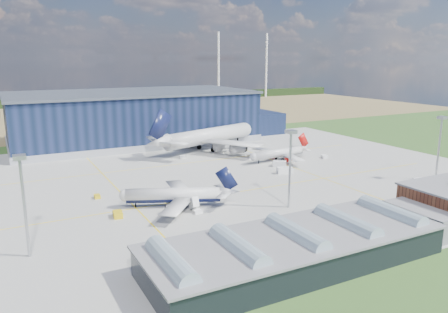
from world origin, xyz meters
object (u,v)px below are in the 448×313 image
at_px(gse_van_b, 279,164).
at_px(airstair, 194,206).
at_px(light_mast_west, 23,190).
at_px(airliner_navy, 173,188).
at_px(car_a, 420,205).
at_px(light_mast_center, 290,156).
at_px(gse_van_c, 420,181).
at_px(gse_cart_b, 183,157).
at_px(gse_cart_a, 324,157).
at_px(gse_tug_a, 118,214).
at_px(gse_tug_b, 97,196).
at_px(hangar, 138,119).
at_px(airliner_widebody, 209,128).
at_px(gse_van_a, 285,170).
at_px(light_mast_east, 440,138).
at_px(airliner_red, 278,149).
at_px(car_b, 415,207).

xyz_separation_m(gse_van_b, airstair, (-51.74, -31.70, 0.25)).
bearing_deg(light_mast_west, airstair, 13.23).
relative_size(airliner_navy, car_a, 10.01).
height_order(light_mast_center, gse_van_b, light_mast_center).
relative_size(gse_van_b, gse_van_c, 1.14).
distance_m(light_mast_center, gse_cart_b, 76.23).
relative_size(airliner_navy, gse_cart_a, 10.70).
bearing_deg(gse_tug_a, gse_tug_b, 101.47).
distance_m(hangar, gse_cart_b, 51.48).
height_order(airliner_widebody, gse_van_c, airliner_widebody).
bearing_deg(car_a, gse_van_a, 10.16).
bearing_deg(light_mast_east, airliner_red, 123.56).
distance_m(light_mast_west, airliner_widebody, 120.37).
distance_m(gse_tug_a, gse_cart_a, 103.39).
bearing_deg(gse_van_a, gse_cart_b, 48.14).
bearing_deg(gse_van_a, car_a, -147.68).
distance_m(airliner_navy, car_a, 72.56).
bearing_deg(light_mast_west, gse_van_b, 23.68).
bearing_deg(car_b, gse_van_c, -46.12).
xyz_separation_m(gse_cart_a, car_a, (-18.14, -63.61, -0.12)).
distance_m(hangar, light_mast_west, 139.77).
relative_size(airliner_red, gse_van_a, 5.61).
bearing_deg(car_a, airliner_widebody, 6.61).
distance_m(airliner_red, gse_van_a, 21.33).
relative_size(gse_tug_a, gse_van_b, 0.76).
bearing_deg(gse_cart_a, light_mast_west, -139.55).
bearing_deg(airliner_navy, gse_tug_a, 27.58).
height_order(airliner_widebody, car_a, airliner_widebody).
xyz_separation_m(gse_tug_b, gse_van_a, (69.56, -2.59, 0.69)).
bearing_deg(hangar, light_mast_east, -59.95).
height_order(gse_tug_a, gse_van_b, gse_van_b).
relative_size(airliner_navy, airliner_widebody, 0.54).
relative_size(gse_tug_b, car_b, 0.66).
height_order(light_mast_center, airliner_red, light_mast_center).
distance_m(airliner_navy, gse_tug_b, 26.68).
distance_m(airliner_navy, airliner_widebody, 82.16).
bearing_deg(hangar, gse_cart_b, -84.93).
distance_m(light_mast_east, airstair, 92.45).
relative_size(gse_van_c, car_b, 1.14).
distance_m(airliner_red, car_b, 69.05).
height_order(light_mast_west, gse_cart_a, light_mast_west).
bearing_deg(car_b, light_mast_center, 68.52).
bearing_deg(car_b, gse_tug_a, 75.06).
distance_m(gse_van_b, car_b, 60.38).
distance_m(light_mast_center, gse_tug_b, 61.17).
xyz_separation_m(gse_cart_a, gse_van_c, (2.32, -47.17, 0.38)).
distance_m(gse_tug_a, gse_van_c, 102.49).
relative_size(gse_cart_b, airstair, 0.58).
distance_m(hangar, airliner_red, 83.55).
height_order(light_mast_center, airliner_widebody, light_mast_center).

